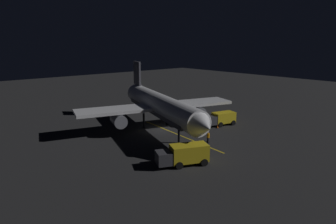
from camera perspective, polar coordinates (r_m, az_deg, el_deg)
ground_plane at (r=49.66m, az=-1.50°, el=-3.64°), size 180.00×180.00×0.20m
apron_guide_stripe at (r=47.08m, az=2.10°, el=-4.47°), size 1.91×19.91×0.01m
airliner at (r=49.08m, az=-1.78°, el=1.33°), size 27.52×32.01×10.83m
baggage_truck at (r=35.51m, az=3.24°, el=-8.35°), size 6.59×4.45×2.50m
catering_truck at (r=53.01m, az=10.29°, el=-1.30°), size 6.10×3.47×2.31m
ground_crew_worker at (r=43.39m, az=7.85°, el=-4.94°), size 0.40×0.40×1.74m
traffic_cone_near_left at (r=39.36m, az=5.26°, el=-7.79°), size 0.50×0.50×0.55m
traffic_cone_near_right at (r=51.39m, az=9.65°, el=-2.83°), size 0.50×0.50×0.55m
traffic_cone_under_wing at (r=44.10m, az=7.86°, el=-5.51°), size 0.50×0.50×0.55m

